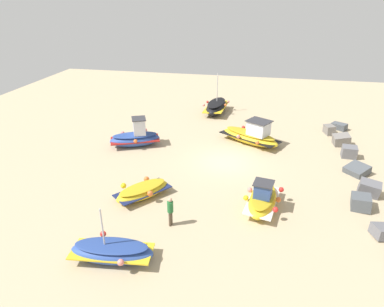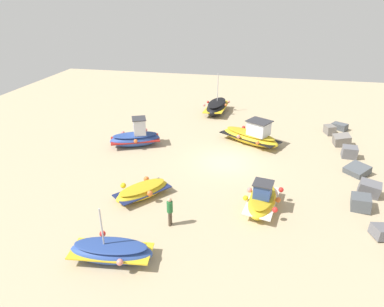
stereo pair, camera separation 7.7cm
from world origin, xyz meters
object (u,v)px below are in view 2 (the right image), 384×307
object	(u,v)px
fishing_boat_0	(136,137)
fishing_boat_4	(217,107)
fishing_boat_2	(142,191)
fishing_boat_1	(262,199)
person_walking	(170,210)
fishing_boat_3	(252,135)
fishing_boat_5	(111,251)

from	to	relation	value
fishing_boat_0	fishing_boat_4	distance (m)	10.77
fishing_boat_2	fishing_boat_4	world-z (taller)	fishing_boat_4
fishing_boat_1	person_walking	xyz separation A→B (m)	(2.59, -4.69, 0.38)
fishing_boat_3	fishing_boat_5	xyz separation A→B (m)	(14.83, -5.58, -0.21)
fishing_boat_3	fishing_boat_0	bearing A→B (deg)	-135.67
fishing_boat_1	fishing_boat_4	xyz separation A→B (m)	(-16.34, -4.93, 0.05)
fishing_boat_2	person_walking	xyz separation A→B (m)	(2.34, 2.35, 0.56)
fishing_boat_2	fishing_boat_4	bearing A→B (deg)	32.09
fishing_boat_3	fishing_boat_4	xyz separation A→B (m)	(-7.14, -3.86, -0.05)
fishing_boat_2	fishing_boat_5	bearing A→B (deg)	-136.50
person_walking	fishing_boat_4	bearing A→B (deg)	-79.26
fishing_boat_5	fishing_boat_3	bearing A→B (deg)	63.37
fishing_boat_2	person_walking	distance (m)	3.37
fishing_boat_4	fishing_boat_1	bearing A→B (deg)	21.08
fishing_boat_3	person_walking	world-z (taller)	fishing_boat_3
fishing_boat_1	person_walking	distance (m)	5.37
fishing_boat_0	fishing_boat_5	size ratio (longest dim) A/B	1.07
fishing_boat_0	fishing_boat_1	xyz separation A→B (m)	(6.88, 10.07, -0.13)
fishing_boat_0	fishing_boat_3	distance (m)	9.29
fishing_boat_2	fishing_boat_4	size ratio (longest dim) A/B	0.78
fishing_boat_2	fishing_boat_3	size ratio (longest dim) A/B	0.67
fishing_boat_0	fishing_boat_2	size ratio (longest dim) A/B	1.19
fishing_boat_2	fishing_boat_4	distance (m)	16.72
fishing_boat_2	fishing_boat_3	bearing A→B (deg)	7.05
fishing_boat_3	fishing_boat_5	world-z (taller)	fishing_boat_5
fishing_boat_1	fishing_boat_4	size ratio (longest dim) A/B	0.84
fishing_boat_1	fishing_boat_3	bearing A→B (deg)	-163.44
fishing_boat_1	person_walking	world-z (taller)	fishing_boat_1
fishing_boat_1	fishing_boat_2	distance (m)	7.05
fishing_boat_0	fishing_boat_2	xyz separation A→B (m)	(7.12, 3.02, -0.31)
fishing_boat_4	person_walking	distance (m)	18.93
fishing_boat_4	fishing_boat_5	xyz separation A→B (m)	(21.96, -1.72, -0.16)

